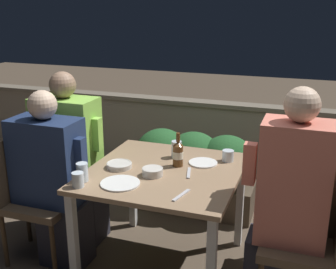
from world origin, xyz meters
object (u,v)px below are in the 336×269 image
object	(u,v)px
person_green_blouse	(72,158)
person_coral_top	(287,203)
chair_left_far	(50,168)
beer_bottle	(178,153)
chair_left_near	(29,186)
chair_right_near	(322,232)
chair_right_far	(316,206)
person_navy_jumper	(53,180)

from	to	relation	value
person_green_blouse	person_coral_top	bearing A→B (deg)	-10.60
chair_left_far	person_green_blouse	world-z (taller)	person_green_blouse
chair_left_far	beer_bottle	distance (m)	1.09
chair_left_near	person_coral_top	xyz separation A→B (m)	(1.72, 0.03, 0.14)
chair_left_far	chair_right_near	world-z (taller)	same
chair_right_far	person_navy_jumper	bearing A→B (deg)	-168.22
chair_right_near	beer_bottle	bearing A→B (deg)	165.50
person_navy_jumper	person_green_blouse	size ratio (longest dim) A/B	0.95
person_navy_jumper	beer_bottle	distance (m)	0.86
chair_left_near	person_coral_top	bearing A→B (deg)	1.07
chair_left_near	chair_left_far	distance (m)	0.33
chair_left_far	person_coral_top	xyz separation A→B (m)	(1.77, -0.29, 0.14)
chair_right_near	person_coral_top	distance (m)	0.24
person_green_blouse	chair_right_near	world-z (taller)	person_green_blouse
person_green_blouse	chair_right_far	xyz separation A→B (m)	(1.74, 0.02, -0.10)
chair_right_near	chair_left_far	bearing A→B (deg)	171.52
person_navy_jumper	person_green_blouse	world-z (taller)	person_green_blouse
chair_left_near	person_green_blouse	world-z (taller)	person_green_blouse
chair_left_far	chair_right_far	distance (m)	1.94
person_green_blouse	chair_left_near	bearing A→B (deg)	-114.28
chair_left_near	chair_right_far	bearing A→B (deg)	10.53
person_navy_jumper	person_green_blouse	xyz separation A→B (m)	(-0.06, 0.33, 0.03)
chair_left_far	beer_bottle	size ratio (longest dim) A/B	3.94
person_coral_top	chair_right_far	bearing A→B (deg)	62.22
person_navy_jumper	chair_right_near	xyz separation A→B (m)	(1.72, 0.03, -0.07)
person_navy_jumper	beer_bottle	world-z (taller)	person_navy_jumper
chair_left_near	beer_bottle	xyz separation A→B (m)	(1.00, 0.27, 0.27)
chair_left_near	chair_right_near	distance (m)	1.92
person_navy_jumper	chair_right_near	distance (m)	1.72
person_navy_jumper	chair_left_near	bearing A→B (deg)	-180.00
person_navy_jumper	chair_left_far	bearing A→B (deg)	128.49
chair_left_near	chair_right_far	world-z (taller)	same
chair_left_near	chair_left_far	xyz separation A→B (m)	(-0.06, 0.33, 0.00)
person_navy_jumper	chair_right_near	bearing A→B (deg)	1.07
person_navy_jumper	person_coral_top	xyz separation A→B (m)	(1.51, 0.03, 0.07)
person_navy_jumper	beer_bottle	size ratio (longest dim) A/B	5.36
person_coral_top	chair_right_far	distance (m)	0.39
chair_left_near	person_green_blouse	xyz separation A→B (m)	(0.15, 0.33, 0.10)
chair_right_far	beer_bottle	world-z (taller)	beer_bottle
chair_right_far	chair_right_near	bearing A→B (deg)	-84.09
chair_left_far	person_coral_top	world-z (taller)	person_coral_top
person_navy_jumper	person_coral_top	distance (m)	1.52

